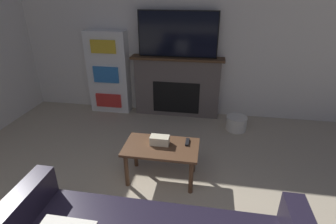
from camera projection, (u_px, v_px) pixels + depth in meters
name	position (u px, v px, depth m)	size (l,w,h in m)	color
wall_back	(183.00, 37.00, 4.36)	(6.63, 0.06, 2.70)	silver
fireplace	(177.00, 86.00, 4.60)	(1.57, 0.28, 1.05)	#605651
tv	(178.00, 34.00, 4.20)	(1.30, 0.03, 0.74)	black
coffee_table	(161.00, 151.00, 3.03)	(0.86, 0.50, 0.46)	brown
tissue_box	(160.00, 140.00, 3.02)	(0.22, 0.12, 0.10)	beige
remote_control	(187.00, 142.00, 3.06)	(0.04, 0.15, 0.02)	black
bookshelf	(109.00, 73.00, 4.67)	(0.72, 0.29, 1.45)	white
storage_basket	(236.00, 123.00, 4.24)	(0.33, 0.33, 0.23)	silver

